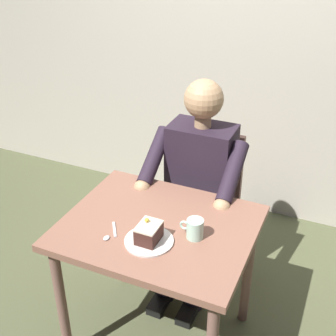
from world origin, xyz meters
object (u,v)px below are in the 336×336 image
object	(u,v)px
chair	(205,199)
cake_slice	(149,233)
dessert_spoon	(110,234)
dining_table	(159,243)
coffee_cup	(195,228)
seated_person	(196,188)

from	to	relation	value
chair	cake_slice	size ratio (longest dim) A/B	7.54
chair	dessert_spoon	world-z (taller)	chair
dining_table	dessert_spoon	distance (m)	0.25
cake_slice	dining_table	bearing A→B (deg)	-82.92
dining_table	cake_slice	bearing A→B (deg)	97.08
coffee_cup	dessert_spoon	world-z (taller)	coffee_cup
seated_person	dining_table	bearing A→B (deg)	90.00
dining_table	seated_person	bearing A→B (deg)	-90.00
chair	coffee_cup	xyz separation A→B (m)	(-0.19, 0.68, 0.31)
cake_slice	coffee_cup	distance (m)	0.20
seated_person	dessert_spoon	xyz separation A→B (m)	(0.16, 0.65, 0.09)
dining_table	dessert_spoon	world-z (taller)	dessert_spoon
dining_table	coffee_cup	world-z (taller)	coffee_cup
chair	coffee_cup	distance (m)	0.77
seated_person	dessert_spoon	world-z (taller)	seated_person
coffee_cup	dessert_spoon	bearing A→B (deg)	21.41
coffee_cup	dining_table	bearing A→B (deg)	-5.95
dessert_spoon	dining_table	bearing A→B (deg)	-136.37
dessert_spoon	seated_person	bearing A→B (deg)	-104.17
seated_person	dessert_spoon	distance (m)	0.68
seated_person	dessert_spoon	bearing A→B (deg)	75.83
coffee_cup	seated_person	bearing A→B (deg)	-70.11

